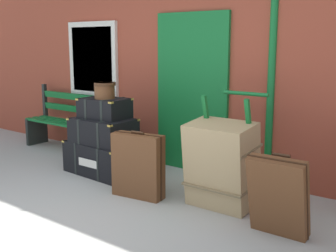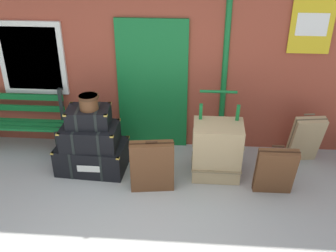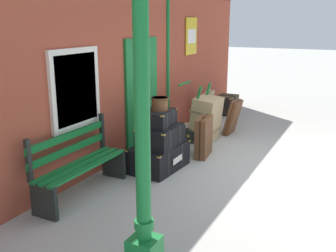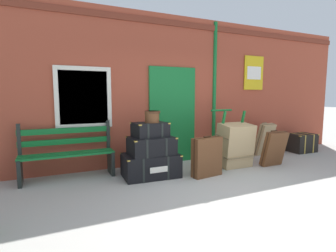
{
  "view_description": "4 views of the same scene",
  "coord_description": "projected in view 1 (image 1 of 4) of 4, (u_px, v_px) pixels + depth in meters",
  "views": [
    {
      "loc": [
        3.27,
        -2.26,
        1.71
      ],
      "look_at": [
        0.06,
        1.93,
        0.68
      ],
      "focal_mm": 45.91,
      "sensor_mm": 36.0,
      "label": 1
    },
    {
      "loc": [
        0.75,
        -3.21,
        3.34
      ],
      "look_at": [
        0.38,
        1.67,
        0.75
      ],
      "focal_mm": 41.54,
      "sensor_mm": 36.0,
      "label": 2
    },
    {
      "loc": [
        -6.22,
        -1.3,
        2.4
      ],
      "look_at": [
        0.09,
        1.89,
        0.51
      ],
      "focal_mm": 42.16,
      "sensor_mm": 36.0,
      "label": 3
    },
    {
      "loc": [
        -2.46,
        -2.81,
        1.49
      ],
      "look_at": [
        -0.32,
        1.82,
        0.9
      ],
      "focal_mm": 28.21,
      "sensor_mm": 36.0,
      "label": 4
    }
  ],
  "objects": [
    {
      "name": "round_hatbox",
      "position": [
        105.0,
        89.0,
        5.51
      ],
      "size": [
        0.28,
        0.28,
        0.21
      ],
      "color": "brown",
      "rests_on": "steamer_trunk_top"
    },
    {
      "name": "platform_bench",
      "position": [
        68.0,
        123.0,
        6.91
      ],
      "size": [
        1.6,
        0.43,
        1.01
      ],
      "color": "#146B2D",
      "rests_on": "ground"
    },
    {
      "name": "suitcase_beige",
      "position": [
        138.0,
        166.0,
        4.79
      ],
      "size": [
        0.62,
        0.28,
        0.76
      ],
      "color": "brown",
      "rests_on": "ground"
    },
    {
      "name": "brick_facade",
      "position": [
        194.0,
        51.0,
        5.76
      ],
      "size": [
        10.4,
        0.35,
        3.2
      ],
      "color": "#9E422D",
      "rests_on": "ground"
    },
    {
      "name": "steamer_trunk_middle",
      "position": [
        103.0,
        131.0,
        5.61
      ],
      "size": [
        0.81,
        0.55,
        0.33
      ],
      "color": "black",
      "rests_on": "steamer_trunk_base"
    },
    {
      "name": "steamer_trunk_top",
      "position": [
        105.0,
        108.0,
        5.6
      ],
      "size": [
        0.64,
        0.49,
        0.27
      ],
      "color": "black",
      "rests_on": "steamer_trunk_middle"
    },
    {
      "name": "porters_trolley",
      "position": [
        229.0,
        178.0,
        4.66
      ],
      "size": [
        0.71,
        0.67,
        1.18
      ],
      "color": "black",
      "rests_on": "ground"
    },
    {
      "name": "ground_plane",
      "position": [
        38.0,
        228.0,
        4.03
      ],
      "size": [
        60.0,
        60.0,
        0.0
      ],
      "primitive_type": "plane",
      "color": "#A3A099"
    },
    {
      "name": "large_brown_trunk",
      "position": [
        221.0,
        164.0,
        4.48
      ],
      "size": [
        0.7,
        0.53,
        0.92
      ],
      "color": "tan",
      "rests_on": "ground"
    },
    {
      "name": "steamer_trunk_base",
      "position": [
        105.0,
        157.0,
        5.71
      ],
      "size": [
        1.05,
        0.71,
        0.43
      ],
      "color": "black",
      "rests_on": "ground"
    },
    {
      "name": "suitcase_oxblood",
      "position": [
        278.0,
        197.0,
        3.79
      ],
      "size": [
        0.53,
        0.31,
        0.76
      ],
      "color": "brown",
      "rests_on": "ground"
    }
  ]
}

